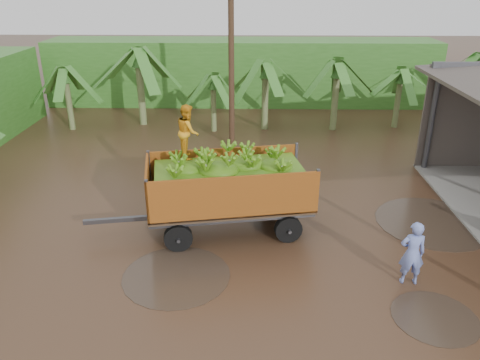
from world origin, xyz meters
name	(u,v)px	position (x,y,z in m)	size (l,w,h in m)	color
ground	(302,244)	(0.00, 0.00, 0.00)	(100.00, 100.00, 0.00)	black
hedge_north	(242,72)	(-2.00, 16.00, 1.80)	(22.00, 3.00, 3.60)	#2D661E
banana_trailer	(228,185)	(-2.10, 0.86, 1.41)	(6.57, 3.04, 3.68)	#C5691C
man_blue	(412,253)	(2.42, -1.71, 0.84)	(0.61, 0.40, 1.67)	#6E7FC8
utility_pole	(231,45)	(-2.29, 8.36, 4.30)	(1.20, 0.24, 8.49)	#47301E
banana_plants	(166,119)	(-4.80, 6.41, 1.74)	(24.81, 19.81, 3.91)	#2D661E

